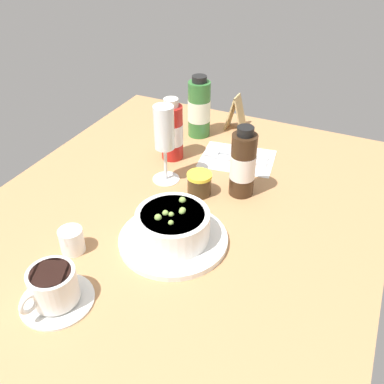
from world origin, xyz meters
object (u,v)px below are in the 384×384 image
(sauce_bottle_brown, at_px, (243,164))
(menu_card, at_px, (236,113))
(jam_jar, at_px, (199,184))
(cutlery_setting, at_px, (236,158))
(porridge_bowl, at_px, (173,228))
(sauce_bottle_red, at_px, (172,132))
(wine_glass, at_px, (164,133))
(creamer_jug, at_px, (71,240))
(coffee_cup, at_px, (54,288))
(sauce_bottle_green, at_px, (199,109))

(sauce_bottle_brown, bearing_deg, menu_card, 22.53)
(menu_card, bearing_deg, jam_jar, -173.47)
(cutlery_setting, distance_m, sauce_bottle_brown, 0.17)
(porridge_bowl, height_order, sauce_bottle_red, sauce_bottle_red)
(wine_glass, xyz_separation_m, menu_card, (0.32, -0.06, -0.07))
(jam_jar, xyz_separation_m, sauce_bottle_red, (0.12, 0.13, 0.05))
(cutlery_setting, distance_m, creamer_jug, 0.49)
(coffee_cup, relative_size, menu_card, 1.27)
(cutlery_setting, relative_size, jam_jar, 3.55)
(jam_jar, height_order, sauce_bottle_green, sauce_bottle_green)
(cutlery_setting, height_order, menu_card, menu_card)
(creamer_jug, bearing_deg, jam_jar, -27.17)
(cutlery_setting, bearing_deg, coffee_cup, 169.14)
(coffee_cup, distance_m, sauce_bottle_green, 0.66)
(creamer_jug, relative_size, sauce_bottle_brown, 0.34)
(porridge_bowl, xyz_separation_m, sauce_bottle_brown, (0.22, -0.06, 0.04))
(coffee_cup, height_order, wine_glass, wine_glass)
(sauce_bottle_green, relative_size, sauce_bottle_brown, 1.03)
(jam_jar, bearing_deg, sauce_bottle_green, 24.40)
(sauce_bottle_brown, bearing_deg, coffee_cup, 158.29)
(cutlery_setting, height_order, sauce_bottle_brown, sauce_bottle_brown)
(menu_card, bearing_deg, wine_glass, 169.99)
(menu_card, bearing_deg, porridge_bowl, -173.26)
(coffee_cup, xyz_separation_m, jam_jar, (0.39, -0.09, -0.01))
(porridge_bowl, bearing_deg, coffee_cup, 153.32)
(creamer_jug, relative_size, menu_card, 0.55)
(sauce_bottle_red, distance_m, sauce_bottle_brown, 0.23)
(menu_card, bearing_deg, creamer_jug, 170.61)
(creamer_jug, distance_m, menu_card, 0.63)
(porridge_bowl, xyz_separation_m, cutlery_setting, (0.35, -0.00, -0.03))
(sauce_bottle_green, bearing_deg, coffee_cup, -177.13)
(porridge_bowl, relative_size, cutlery_setting, 1.06)
(creamer_jug, height_order, jam_jar, creamer_jug)
(coffee_cup, distance_m, wine_glass, 0.42)
(creamer_jug, bearing_deg, cutlery_setting, -19.66)
(cutlery_setting, xyz_separation_m, jam_jar, (-0.18, 0.02, 0.02))
(creamer_jug, bearing_deg, coffee_cup, -154.51)
(wine_glass, height_order, menu_card, wine_glass)
(sauce_bottle_green, xyz_separation_m, sauce_bottle_red, (-0.14, 0.01, -0.01))
(coffee_cup, bearing_deg, creamer_jug, 25.49)
(sauce_bottle_red, bearing_deg, menu_card, -22.31)
(porridge_bowl, bearing_deg, menu_card, 6.74)
(coffee_cup, bearing_deg, wine_glass, 1.22)
(coffee_cup, distance_m, menu_card, 0.73)
(wine_glass, bearing_deg, porridge_bowl, -148.52)
(coffee_cup, xyz_separation_m, sauce_bottle_green, (0.65, 0.03, 0.05))
(creamer_jug, relative_size, sauce_bottle_green, 0.33)
(jam_jar, xyz_separation_m, sauce_bottle_brown, (0.04, -0.08, 0.05))
(porridge_bowl, bearing_deg, sauce_bottle_red, 27.42)
(porridge_bowl, height_order, creamer_jug, porridge_bowl)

